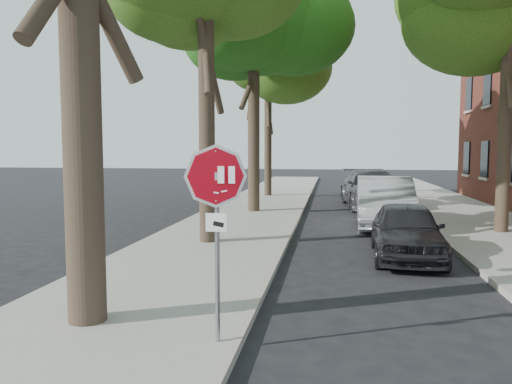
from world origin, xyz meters
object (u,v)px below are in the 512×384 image
car_c (372,189)px  stop_sign (216,205)px  tree_far (268,65)px  car_d (364,184)px  tree_mid_b (254,17)px  car_a (406,230)px  car_b (385,202)px

car_c → stop_sign: bearing=-106.0°
stop_sign → tree_far: bearing=95.5°
stop_sign → car_d: 22.94m
tree_mid_b → car_d: (5.02, 8.51, -7.33)m
car_d → car_a: bearing=-83.4°
car_b → car_c: size_ratio=0.88×
tree_mid_b → car_c: bearing=29.5°
car_b → stop_sign: bearing=-104.3°
tree_mid_b → stop_sign: bearing=-83.1°
car_a → car_b: (-0.02, 4.92, 0.17)m
car_a → tree_mid_b: bearing=125.0°
stop_sign → car_c: (3.30, 16.99, -1.09)m
car_c → tree_mid_b: bearing=-155.5°
car_a → car_d: (0.00, 16.46, -0.02)m
car_c → car_d: bearing=85.0°
tree_far → stop_sign: bearing=-84.5°
tree_mid_b → tree_far: (-0.30, 6.99, -0.78)m
stop_sign → car_b: stop_sign is taller
car_c → car_d: size_ratio=1.23×
stop_sign → tree_mid_b: bearing=96.9°
car_b → car_d: car_b is taller
car_c → car_b: bearing=-95.2°
stop_sign → car_b: size_ratio=0.50×
car_a → car_d: size_ratio=0.84×
stop_sign → tree_far: (-2.02, 21.14, 5.26)m
stop_sign → tree_far: size_ratio=0.28×
stop_sign → car_a: 7.14m
stop_sign → car_c: stop_sign is taller
stop_sign → tree_far: tree_far is taller
stop_sign → car_d: (3.30, 22.66, -1.28)m
tree_far → car_d: tree_far is taller
car_a → stop_sign: bearing=-115.3°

